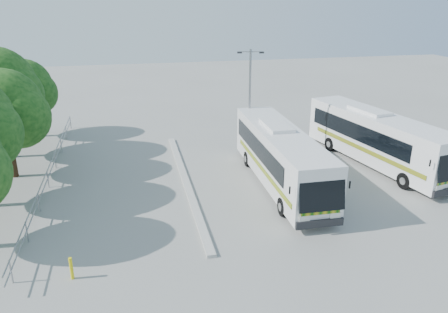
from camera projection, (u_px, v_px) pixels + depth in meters
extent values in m
plane|color=gray|center=(232.00, 193.00, 24.11)|extent=(100.00, 100.00, 0.00)
cube|color=#B2B2AD|center=(186.00, 181.00, 25.45)|extent=(0.40, 16.00, 0.15)
cylinder|color=gray|center=(49.00, 165.00, 25.41)|extent=(0.06, 22.00, 0.06)
cylinder|color=gray|center=(50.00, 172.00, 25.55)|extent=(0.06, 22.00, 0.06)
cylinder|color=gray|center=(11.00, 272.00, 16.42)|extent=(0.06, 0.06, 1.00)
cylinder|color=gray|center=(69.00, 126.00, 34.72)|extent=(0.06, 0.06, 1.00)
cylinder|color=#382314|center=(12.00, 153.00, 25.78)|extent=(0.36, 0.36, 3.04)
sphere|color=#0F380F|center=(3.00, 107.00, 24.81)|extent=(4.42, 4.42, 4.42)
sphere|color=#0F380F|center=(18.00, 117.00, 24.65)|extent=(3.59, 3.59, 3.59)
cylinder|color=#382314|center=(4.00, 133.00, 28.85)|extent=(0.36, 0.36, 3.43)
sphere|color=#0F380F|center=(11.00, 96.00, 27.57)|extent=(4.06, 4.06, 4.06)
cylinder|color=#382314|center=(30.00, 119.00, 33.23)|extent=(0.36, 0.36, 2.77)
sphere|color=#0F380F|center=(24.00, 86.00, 32.35)|extent=(4.03, 4.03, 4.03)
sphere|color=#0F380F|center=(35.00, 93.00, 32.19)|extent=(3.28, 3.28, 3.28)
sphere|color=#0F380F|center=(16.00, 78.00, 32.62)|extent=(3.02, 3.02, 3.02)
cube|color=silver|center=(281.00, 156.00, 24.62)|extent=(2.48, 11.28, 2.86)
cube|color=black|center=(322.00, 192.00, 19.31)|extent=(2.16, 0.45, 1.82)
cube|color=black|center=(258.00, 148.00, 24.79)|extent=(0.15, 9.00, 1.03)
cube|color=black|center=(297.00, 145.00, 25.24)|extent=(0.15, 9.00, 1.03)
cube|color=#14580C|center=(261.00, 168.00, 24.32)|extent=(0.14, 9.75, 0.26)
cylinder|color=black|center=(283.00, 207.00, 21.51)|extent=(0.29, 0.94, 0.94)
cylinder|color=black|center=(323.00, 203.00, 21.92)|extent=(0.29, 0.94, 0.94)
cylinder|color=black|center=(248.00, 159.00, 27.79)|extent=(0.29, 0.94, 0.94)
cylinder|color=black|center=(279.00, 157.00, 28.20)|extent=(0.29, 0.94, 0.94)
cube|color=white|center=(377.00, 138.00, 27.65)|extent=(4.42, 11.69, 2.91)
cube|color=black|center=(356.00, 132.00, 27.58)|extent=(1.71, 9.02, 1.05)
cube|color=black|center=(386.00, 128.00, 28.46)|extent=(1.71, 9.02, 1.05)
cube|color=#0D5D1D|center=(363.00, 150.00, 27.15)|extent=(1.83, 9.76, 0.27)
cylinder|color=black|center=(405.00, 181.00, 24.50)|extent=(0.45, 0.99, 0.95)
cylinder|color=black|center=(433.00, 175.00, 25.29)|extent=(0.45, 0.99, 0.95)
cylinder|color=black|center=(330.00, 144.00, 30.52)|extent=(0.45, 0.99, 0.95)
cylinder|color=black|center=(355.00, 140.00, 31.30)|extent=(0.45, 0.99, 0.95)
cylinder|color=gray|center=(250.00, 103.00, 29.01)|extent=(0.17, 0.17, 7.04)
cylinder|color=gray|center=(251.00, 52.00, 27.85)|extent=(1.39, 0.37, 0.07)
cube|color=black|center=(240.00, 52.00, 27.86)|extent=(0.34, 0.22, 0.11)
cube|color=black|center=(262.00, 52.00, 27.86)|extent=(0.34, 0.22, 0.11)
cylinder|color=yellow|center=(71.00, 268.00, 16.68)|extent=(0.17, 0.17, 0.93)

